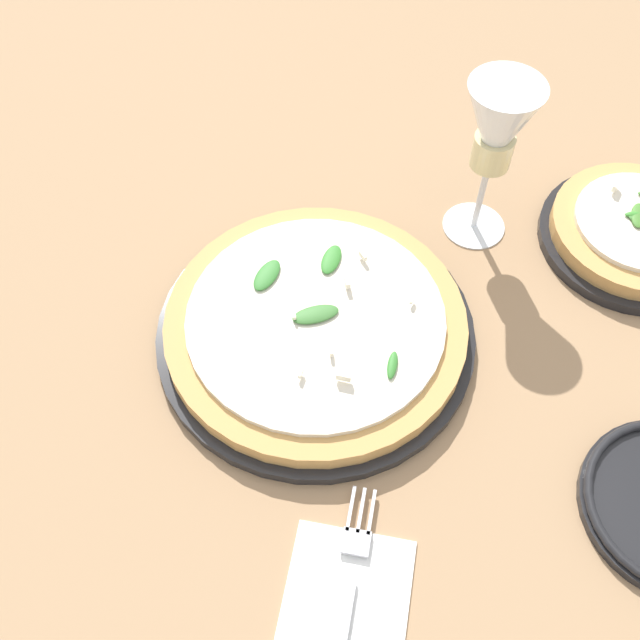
{
  "coord_description": "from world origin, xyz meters",
  "views": [
    {
      "loc": [
        -0.38,
        -0.05,
        0.63
      ],
      "look_at": [
        0.03,
        -0.0,
        0.03
      ],
      "focal_mm": 42.0,
      "sensor_mm": 36.0,
      "label": 1
    }
  ],
  "objects_px": {
    "wine_glass": "(496,135)",
    "pizza_arugula_main": "(320,327)",
    "pizza_personal_side": "(636,232)",
    "fork": "(344,614)"
  },
  "relations": [
    {
      "from": "wine_glass",
      "to": "fork",
      "type": "distance_m",
      "value": 0.46
    },
    {
      "from": "fork",
      "to": "wine_glass",
      "type": "bearing_deg",
      "value": -9.12
    },
    {
      "from": "wine_glass",
      "to": "pizza_arugula_main",
      "type": "bearing_deg",
      "value": 137.0
    },
    {
      "from": "pizza_personal_side",
      "to": "wine_glass",
      "type": "relative_size",
      "value": 1.08
    },
    {
      "from": "wine_glass",
      "to": "pizza_personal_side",
      "type": "bearing_deg",
      "value": -91.17
    },
    {
      "from": "pizza_arugula_main",
      "to": "pizza_personal_side",
      "type": "height_order",
      "value": "same"
    },
    {
      "from": "pizza_arugula_main",
      "to": "pizza_personal_side",
      "type": "bearing_deg",
      "value": -63.63
    },
    {
      "from": "pizza_personal_side",
      "to": "wine_glass",
      "type": "bearing_deg",
      "value": 88.83
    },
    {
      "from": "wine_glass",
      "to": "fork",
      "type": "height_order",
      "value": "wine_glass"
    },
    {
      "from": "pizza_personal_side",
      "to": "fork",
      "type": "distance_m",
      "value": 0.51
    }
  ]
}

